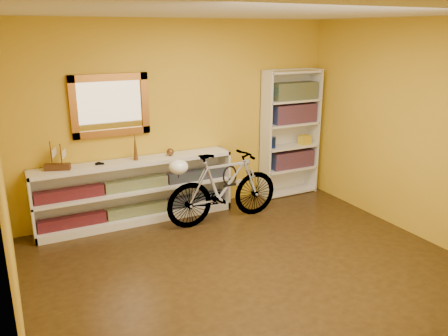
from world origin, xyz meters
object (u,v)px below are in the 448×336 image
bicycle (223,187)px  console_unit (137,191)px  bookcase (290,134)px  helmet (179,167)px

bicycle → console_unit: bearing=63.7°
console_unit → bookcase: bearing=0.6°
console_unit → bicycle: bearing=-25.8°
console_unit → bicycle: bicycle is taller
bookcase → helmet: bookcase is taller
helmet → bookcase: bearing=14.6°
bookcase → helmet: size_ratio=7.83×
helmet → console_unit: bearing=129.1°
console_unit → helmet: 0.77m
bicycle → helmet: (-0.62, -0.01, 0.36)m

